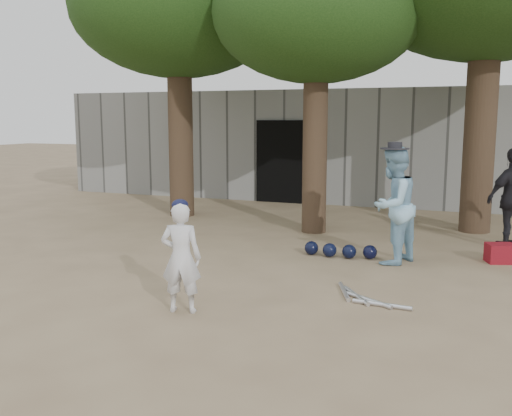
% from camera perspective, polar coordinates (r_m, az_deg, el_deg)
% --- Properties ---
extents(ground, '(70.00, 70.00, 0.00)m').
position_cam_1_polar(ground, '(7.88, -6.77, -7.66)').
color(ground, '#937C5E').
rests_on(ground, ground).
extents(boy_player, '(0.53, 0.41, 1.30)m').
position_cam_1_polar(boy_player, '(6.68, -7.50, -4.95)').
color(boy_player, silver).
rests_on(boy_player, ground).
extents(spectator_blue, '(0.97, 1.08, 1.82)m').
position_cam_1_polar(spectator_blue, '(9.06, 13.51, 0.23)').
color(spectator_blue, '#91C3E0').
rests_on(spectator_blue, ground).
extents(red_bag, '(0.50, 0.44, 0.30)m').
position_cam_1_polar(red_bag, '(9.76, 23.27, -4.18)').
color(red_bag, maroon).
rests_on(red_bag, ground).
extents(back_building, '(16.00, 5.24, 3.00)m').
position_cam_1_polar(back_building, '(17.38, 9.34, 6.37)').
color(back_building, gray).
rests_on(back_building, ground).
extents(helmet_row, '(1.19, 0.32, 0.23)m').
position_cam_1_polar(helmet_row, '(9.41, 8.38, -4.22)').
color(helmet_row, black).
rests_on(helmet_row, ground).
extents(bat_pile, '(1.05, 0.80, 0.06)m').
position_cam_1_polar(bat_pile, '(7.32, 10.60, -8.82)').
color(bat_pile, silver).
rests_on(bat_pile, ground).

